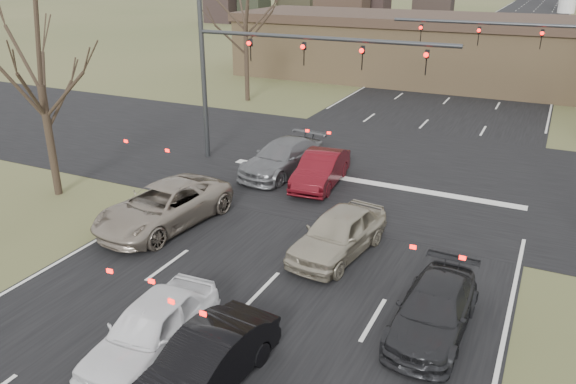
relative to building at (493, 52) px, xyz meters
name	(u,v)px	position (x,y,z in m)	size (l,w,h in m)	color
ground	(207,347)	(-2.00, -38.00, -2.67)	(360.00, 360.00, 0.00)	#49512B
road_main	(497,49)	(-2.00, 22.00, -2.66)	(14.00, 300.00, 0.02)	black
road_cross	(380,169)	(-2.00, -23.00, -2.65)	(200.00, 14.00, 0.02)	black
building	(493,52)	(0.00, 0.00, 0.00)	(42.40, 10.40, 5.30)	olive
mast_arm_near	(263,60)	(-7.23, -25.00, 2.41)	(12.12, 0.24, 8.00)	#383A3D
mast_arm_far	(546,49)	(4.18, -15.00, 2.35)	(11.12, 0.24, 8.00)	#383A3D
tree_left_near	(33,36)	(-13.50, -32.00, 3.90)	(5.10, 5.10, 8.50)	black
car_silver_suv	(164,206)	(-7.45, -32.56, -1.88)	(2.61, 5.66, 1.57)	gray
car_white_sedan	(151,329)	(-3.06, -38.79, -1.92)	(1.77, 4.39, 1.49)	white
car_black_hatch	(206,362)	(-1.18, -39.21, -1.97)	(1.47, 4.21, 1.39)	black
car_charcoal_sedan	(434,310)	(3.06, -34.78, -2.02)	(1.81, 4.46, 1.29)	black
car_grey_ahead	(282,158)	(-6.00, -25.50, -1.91)	(2.12, 5.23, 1.52)	slate
car_red_ahead	(321,169)	(-3.79, -26.15, -1.93)	(1.55, 4.46, 1.47)	#4F0B12
car_silver_ahead	(338,233)	(-0.78, -31.83, -1.89)	(1.84, 4.57, 1.56)	#A89F88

